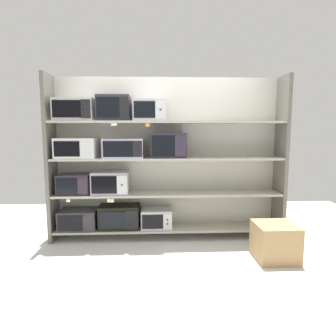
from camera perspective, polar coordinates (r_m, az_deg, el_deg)
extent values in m
cube|color=silver|center=(3.45, 0.80, -19.13)|extent=(7.14, 6.00, 0.02)
cube|color=beige|center=(4.32, -0.13, 2.12)|extent=(3.34, 0.04, 2.26)
cube|color=#68645B|center=(4.33, -21.63, 1.62)|extent=(0.05, 0.40, 2.26)
cube|color=#68645B|center=(4.47, 20.95, 1.81)|extent=(0.05, 0.40, 2.26)
cube|color=#ADA899|center=(4.31, 0.00, -11.43)|extent=(3.14, 0.40, 0.03)
cube|color=#312F33|center=(4.40, -16.76, -9.36)|extent=(0.51, 0.38, 0.27)
cube|color=black|center=(4.23, -18.33, -10.08)|extent=(0.34, 0.01, 0.21)
cube|color=#312F33|center=(4.17, -15.08, -10.20)|extent=(0.15, 0.01, 0.21)
cube|color=black|center=(4.29, -9.33, -9.19)|extent=(0.56, 0.33, 0.32)
cube|color=black|center=(4.13, -10.68, -9.85)|extent=(0.36, 0.01, 0.23)
cube|color=black|center=(4.10, -7.00, -9.89)|extent=(0.16, 0.01, 0.26)
cylinder|color=#262628|center=(4.10, -7.01, -9.93)|extent=(0.02, 0.01, 0.02)
cube|color=#B2B6B5|center=(4.26, -2.23, -9.58)|extent=(0.43, 0.35, 0.26)
cube|color=black|center=(4.09, -2.97, -10.32)|extent=(0.29, 0.01, 0.19)
cube|color=silver|center=(4.10, -0.12, -10.29)|extent=(0.11, 0.01, 0.21)
cylinder|color=#262628|center=(4.10, -0.11, -10.72)|extent=(0.02, 0.01, 0.02)
cylinder|color=#262628|center=(4.08, -0.11, -9.94)|extent=(0.02, 0.01, 0.02)
cube|color=#ADA899|center=(4.18, 0.00, -4.95)|extent=(3.14, 0.40, 0.03)
cube|color=#322730|center=(4.29, -17.52, -2.93)|extent=(0.43, 0.32, 0.27)
cube|color=black|center=(4.15, -18.90, -3.33)|extent=(0.28, 0.01, 0.22)
cube|color=#322730|center=(4.10, -16.15, -3.35)|extent=(0.13, 0.01, 0.22)
cube|color=#A49AAC|center=(4.19, -10.94, -2.73)|extent=(0.50, 0.37, 0.30)
cube|color=black|center=(4.01, -12.21, -3.20)|extent=(0.34, 0.01, 0.23)
cube|color=silver|center=(3.98, -8.87, -3.21)|extent=(0.13, 0.01, 0.24)
cylinder|color=#262628|center=(3.97, -8.88, -3.23)|extent=(0.02, 0.01, 0.02)
cube|color=beige|center=(4.14, -18.65, -6.01)|extent=(0.05, 0.00, 0.04)
cube|color=beige|center=(4.03, -11.03, -6.20)|extent=(0.09, 0.00, 0.05)
cube|color=#ADA899|center=(4.10, 0.00, 1.86)|extent=(3.14, 0.40, 0.03)
cube|color=silver|center=(4.22, -17.13, 3.71)|extent=(0.53, 0.39, 0.27)
cube|color=black|center=(4.05, -18.92, 3.49)|extent=(0.33, 0.01, 0.20)
cube|color=silver|center=(3.99, -15.44, 3.57)|extent=(0.17, 0.01, 0.21)
cube|color=#B5B0C2|center=(4.11, -8.52, 3.82)|extent=(0.54, 0.41, 0.26)
cube|color=black|center=(3.91, -9.62, 3.62)|extent=(0.39, 0.01, 0.21)
cube|color=black|center=(3.88, -5.91, 3.66)|extent=(0.12, 0.01, 0.21)
cube|color=#2F2736|center=(4.09, 0.00, 4.42)|extent=(0.48, 0.33, 0.34)
cube|color=black|center=(3.92, -0.89, 4.29)|extent=(0.31, 0.01, 0.27)
cube|color=#2F2736|center=(3.93, 2.43, 4.29)|extent=(0.15, 0.01, 0.27)
cylinder|color=#262628|center=(3.92, 2.43, 3.75)|extent=(0.02, 0.01, 0.02)
cylinder|color=#262628|center=(3.92, 2.44, 4.83)|extent=(0.02, 0.01, 0.02)
cube|color=#ADA899|center=(4.08, 0.00, 8.83)|extent=(3.14, 0.40, 0.03)
cube|color=beige|center=(4.22, -17.52, 10.65)|extent=(0.51, 0.36, 0.29)
cube|color=black|center=(4.06, -18.97, 10.73)|extent=(0.36, 0.01, 0.22)
cube|color=black|center=(4.00, -15.58, 10.91)|extent=(0.12, 0.01, 0.24)
cylinder|color=#262628|center=(3.99, -15.59, 10.46)|extent=(0.02, 0.01, 0.02)
cylinder|color=#262628|center=(4.00, -15.63, 11.39)|extent=(0.02, 0.01, 0.02)
cube|color=#302933|center=(4.12, -10.39, 11.25)|extent=(0.44, 0.34, 0.34)
cube|color=black|center=(3.96, -11.50, 11.39)|extent=(0.30, 0.01, 0.26)
cube|color=black|center=(3.94, -8.49, 11.48)|extent=(0.11, 0.01, 0.27)
cube|color=#B7B9BE|center=(4.09, -3.54, 10.98)|extent=(0.44, 0.40, 0.28)
cube|color=black|center=(3.89, -4.54, 11.16)|extent=(0.28, 0.01, 0.21)
cube|color=silver|center=(3.89, -1.45, 11.18)|extent=(0.14, 0.01, 0.22)
cylinder|color=#262628|center=(3.88, -1.44, 11.19)|extent=(0.02, 0.01, 0.02)
cube|color=white|center=(3.91, -10.37, 8.25)|extent=(0.07, 0.00, 0.03)
cube|color=orange|center=(3.88, -3.96, 8.27)|extent=(0.05, 0.00, 0.04)
cube|color=tan|center=(3.83, 19.90, -13.17)|extent=(0.47, 0.47, 0.43)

